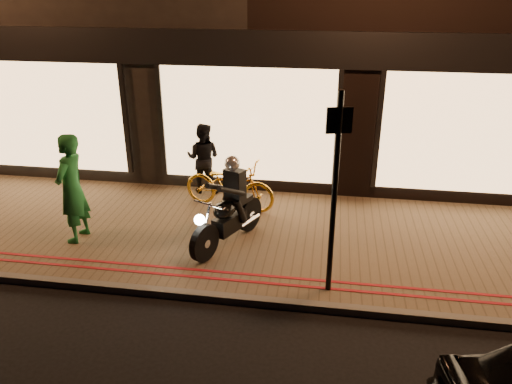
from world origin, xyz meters
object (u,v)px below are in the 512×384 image
Objects in this scene: motorcycle at (229,211)px; person_green at (72,189)px; sign_post at (335,186)px; bicycle_gold at (229,184)px.

motorcycle is 2.74m from person_green.
motorcycle is at bearing 146.59° from sign_post.
person_green reaches higher than motorcycle.
motorcycle is at bearing -156.59° from bicycle_gold.
sign_post reaches higher than bicycle_gold.
bicycle_gold is 2.99m from person_green.
sign_post is 4.59m from person_green.
sign_post reaches higher than person_green.
bicycle_gold is at bearing 128.46° from person_green.
motorcycle is 0.60× the size of sign_post.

